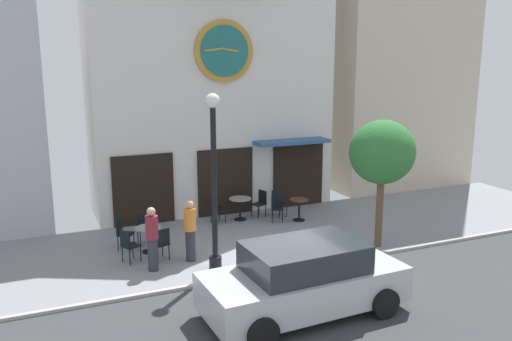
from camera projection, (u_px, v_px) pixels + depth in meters
ground_plane at (294, 278)px, 13.00m from camera, size 24.17×11.48×0.13m
clock_building at (210, 55)px, 18.33m from camera, size 8.44×4.07×10.47m
neighbor_building_right at (399, 25)px, 21.42m from camera, size 6.08×3.08×13.25m
street_lamp at (214, 183)px, 12.95m from camera, size 0.36×0.36×4.49m
street_tree at (382, 153)px, 14.56m from camera, size 1.89×1.71×3.65m
cafe_table_center at (149, 234)px, 14.55m from camera, size 0.73×0.73×0.72m
cafe_table_near_door at (240, 204)px, 17.46m from camera, size 0.74×0.74×0.75m
cafe_table_center_right at (299, 207)px, 17.40m from camera, size 0.61×0.61×0.74m
cafe_chair_mid_row at (123, 231)px, 14.77m from camera, size 0.55×0.55×0.90m
cafe_chair_near_tree at (161, 242)px, 13.92m from camera, size 0.50×0.50×0.90m
cafe_chair_by_entrance at (216, 208)px, 17.09m from camera, size 0.50×0.50×0.90m
cafe_chair_near_lamp at (128, 244)px, 13.78m from camera, size 0.53×0.53×0.90m
cafe_chair_left_end at (260, 201)px, 17.85m from camera, size 0.50×0.50×0.90m
cafe_chair_facing_street at (278, 201)px, 17.90m from camera, size 0.50×0.50×0.90m
cafe_chair_facing_wall at (144, 226)px, 15.26m from camera, size 0.41×0.41×0.90m
cafe_chair_outer at (275, 206)px, 17.27m from camera, size 0.53×0.53×0.90m
pedestrian_orange at (190, 230)px, 13.85m from camera, size 0.41×0.41×1.67m
pedestrian_maroon at (152, 238)px, 13.21m from camera, size 0.43×0.43×1.67m
parked_car_silver at (304, 279)px, 11.00m from camera, size 4.37×2.16×1.55m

